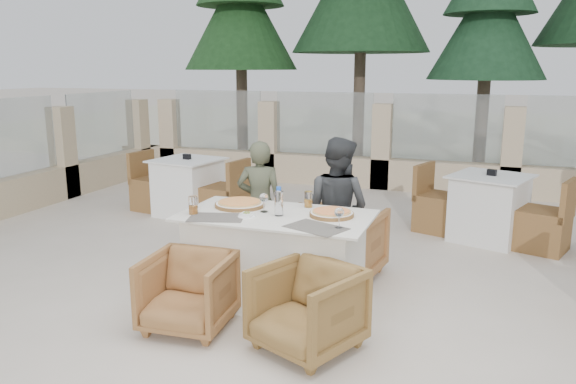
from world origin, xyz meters
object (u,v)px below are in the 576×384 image
(diner_right, at_px, (337,208))
(beer_glass_left, at_px, (193,205))
(pizza_right, at_px, (332,213))
(armchair_far_left, at_px, (264,235))
(bg_table_b, at_px, (489,208))
(dining_table, at_px, (276,258))
(armchair_near_right, at_px, (307,308))
(water_bottle, at_px, (279,201))
(armchair_near_left, at_px, (188,292))
(armchair_far_right, at_px, (343,243))
(wine_glass_corner, at_px, (339,217))
(beer_glass_right, at_px, (308,199))
(wine_glass_centre, at_px, (264,201))
(bg_table_a, at_px, (188,187))
(olive_dish, at_px, (247,214))
(diner_left, at_px, (260,204))
(pizza_left, at_px, (240,203))

(diner_right, bearing_deg, beer_glass_left, 62.32)
(pizza_right, bearing_deg, armchair_far_left, 141.52)
(armchair_far_left, distance_m, bg_table_b, 2.70)
(bg_table_b, bearing_deg, armchair_far_left, -123.41)
(dining_table, xyz_separation_m, armchair_near_right, (0.51, -0.74, -0.08))
(diner_right, bearing_deg, water_bottle, 86.68)
(armchair_near_left, distance_m, bg_table_b, 3.84)
(armchair_far_left, relative_size, armchair_far_right, 0.93)
(armchair_near_right, bearing_deg, wine_glass_corner, 103.45)
(pizza_right, relative_size, beer_glass_right, 2.61)
(bg_table_b, bearing_deg, beer_glass_left, -112.26)
(beer_glass_left, bearing_deg, armchair_near_right, -23.56)
(dining_table, xyz_separation_m, bg_table_b, (1.71, 2.45, 0.00))
(beer_glass_right, bearing_deg, bg_table_b, 54.17)
(wine_glass_centre, bearing_deg, armchair_near_left, -112.84)
(wine_glass_centre, xyz_separation_m, bg_table_a, (-2.03, 2.26, -0.48))
(olive_dish, bearing_deg, armchair_far_right, 56.98)
(pizza_right, xyz_separation_m, armchair_far_right, (-0.06, 0.65, -0.46))
(wine_glass_corner, relative_size, diner_left, 0.14)
(beer_glass_right, xyz_separation_m, armchair_near_right, (0.33, -1.06, -0.53))
(dining_table, xyz_separation_m, armchair_far_left, (-0.44, 0.81, -0.08))
(wine_glass_corner, bearing_deg, armchair_near_right, -100.60)
(wine_glass_centre, relative_size, diner_left, 0.14)
(armchair_near_left, bearing_deg, wine_glass_centre, 63.37)
(water_bottle, bearing_deg, armchair_near_right, -56.21)
(beer_glass_left, bearing_deg, bg_table_a, 120.64)
(pizza_left, distance_m, armchair_far_right, 1.10)
(armchair_near_right, bearing_deg, pizza_left, 159.92)
(beer_glass_right, relative_size, bg_table_a, 0.09)
(pizza_right, relative_size, diner_right, 0.27)
(wine_glass_centre, bearing_deg, wine_glass_corner, -20.02)
(water_bottle, xyz_separation_m, wine_glass_corner, (0.57, -0.20, -0.03))
(dining_table, distance_m, diner_left, 0.97)
(wine_glass_corner, bearing_deg, dining_table, 159.54)
(bg_table_a, bearing_deg, beer_glass_left, -50.46)
(wine_glass_corner, distance_m, armchair_near_left, 1.30)
(beer_glass_right, distance_m, diner_left, 0.84)
(water_bottle, xyz_separation_m, armchair_near_left, (-0.49, -0.70, -0.60))
(beer_glass_right, bearing_deg, pizza_right, -39.39)
(water_bottle, height_order, wine_glass_corner, water_bottle)
(olive_dish, height_order, bg_table_a, olive_dish)
(pizza_left, height_order, armchair_far_left, pizza_left)
(dining_table, xyz_separation_m, diner_right, (0.35, 0.72, 0.29))
(dining_table, height_order, wine_glass_centre, wine_glass_centre)
(beer_glass_left, height_order, diner_left, diner_left)
(diner_left, bearing_deg, diner_right, 161.40)
(armchair_far_left, distance_m, armchair_near_left, 1.54)
(wine_glass_corner, bearing_deg, pizza_right, 114.39)
(olive_dish, bearing_deg, bg_table_a, 128.49)
(wine_glass_corner, distance_m, diner_left, 1.51)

